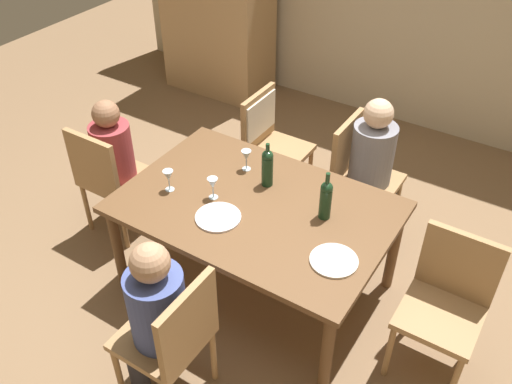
{
  "coord_description": "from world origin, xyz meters",
  "views": [
    {
      "loc": [
        1.44,
        -2.27,
        2.93
      ],
      "look_at": [
        0.0,
        0.0,
        0.83
      ],
      "focal_mm": 39.03,
      "sensor_mm": 36.0,
      "label": 1
    }
  ],
  "objects_px": {
    "wine_glass_near_left": "(168,176)",
    "dinner_plate_host": "(218,217)",
    "wine_glass_near_right": "(213,184)",
    "chair_near": "(174,336)",
    "chair_left_end": "(108,175)",
    "chair_far_left": "(266,132)",
    "person_man_bearded": "(155,312)",
    "chair_right_end": "(448,297)",
    "handbag": "(316,200)",
    "chair_far_right": "(358,170)",
    "person_man_guest": "(117,156)",
    "wine_bottle_dark_red": "(267,167)",
    "person_woman_host": "(375,161)",
    "wine_bottle_tall_green": "(326,199)",
    "wine_glass_centre": "(246,156)",
    "dining_table": "(256,214)",
    "dinner_plate_guest_left": "(334,261)"
  },
  "relations": [
    {
      "from": "person_man_bearded",
      "to": "wine_bottle_dark_red",
      "type": "height_order",
      "value": "person_man_bearded"
    },
    {
      "from": "person_woman_host",
      "to": "wine_glass_centre",
      "type": "xyz_separation_m",
      "value": [
        -0.66,
        -0.66,
        0.18
      ]
    },
    {
      "from": "handbag",
      "to": "chair_far_right",
      "type": "bearing_deg",
      "value": 0.0
    },
    {
      "from": "wine_bottle_dark_red",
      "to": "handbag",
      "type": "xyz_separation_m",
      "value": [
        0.02,
        0.73,
        -0.76
      ]
    },
    {
      "from": "chair_far_left",
      "to": "wine_bottle_tall_green",
      "type": "height_order",
      "value": "wine_bottle_tall_green"
    },
    {
      "from": "dining_table",
      "to": "chair_far_left",
      "type": "xyz_separation_m",
      "value": [
        -0.5,
        0.95,
        -0.06
      ]
    },
    {
      "from": "chair_near",
      "to": "wine_bottle_tall_green",
      "type": "xyz_separation_m",
      "value": [
        0.32,
        1.07,
        0.34
      ]
    },
    {
      "from": "wine_glass_near_left",
      "to": "dinner_plate_guest_left",
      "type": "xyz_separation_m",
      "value": [
        1.18,
        -0.02,
        -0.1
      ]
    },
    {
      "from": "wine_bottle_dark_red",
      "to": "person_man_bearded",
      "type": "bearing_deg",
      "value": -88.72
    },
    {
      "from": "wine_bottle_dark_red",
      "to": "wine_glass_near_left",
      "type": "xyz_separation_m",
      "value": [
        -0.5,
        -0.39,
        -0.03
      ]
    },
    {
      "from": "person_man_bearded",
      "to": "wine_glass_near_right",
      "type": "distance_m",
      "value": 0.92
    },
    {
      "from": "chair_far_left",
      "to": "person_man_bearded",
      "type": "bearing_deg",
      "value": 14.15
    },
    {
      "from": "dining_table",
      "to": "person_woman_host",
      "type": "distance_m",
      "value": 1.03
    },
    {
      "from": "chair_right_end",
      "to": "person_man_bearded",
      "type": "bearing_deg",
      "value": 39.62
    },
    {
      "from": "chair_left_end",
      "to": "handbag",
      "type": "xyz_separation_m",
      "value": [
        1.19,
        1.03,
        -0.42
      ]
    },
    {
      "from": "chair_right_end",
      "to": "chair_far_left",
      "type": "relative_size",
      "value": 1.0
    },
    {
      "from": "dinner_plate_host",
      "to": "wine_bottle_dark_red",
      "type": "bearing_deg",
      "value": 80.81
    },
    {
      "from": "chair_far_right",
      "to": "person_woman_host",
      "type": "relative_size",
      "value": 0.81
    },
    {
      "from": "person_man_bearded",
      "to": "wine_glass_near_right",
      "type": "height_order",
      "value": "person_man_bearded"
    },
    {
      "from": "wine_glass_near_right",
      "to": "person_man_bearded",
      "type": "bearing_deg",
      "value": -74.42
    },
    {
      "from": "chair_right_end",
      "to": "handbag",
      "type": "relative_size",
      "value": 3.29
    },
    {
      "from": "chair_near",
      "to": "handbag",
      "type": "height_order",
      "value": "chair_near"
    },
    {
      "from": "wine_bottle_dark_red",
      "to": "wine_glass_near_left",
      "type": "distance_m",
      "value": 0.63
    },
    {
      "from": "wine_bottle_dark_red",
      "to": "dining_table",
      "type": "bearing_deg",
      "value": -76.6
    },
    {
      "from": "person_woman_host",
      "to": "chair_far_right",
      "type": "bearing_deg",
      "value": -90.0
    },
    {
      "from": "chair_right_end",
      "to": "person_woman_host",
      "type": "relative_size",
      "value": 0.81
    },
    {
      "from": "person_man_bearded",
      "to": "wine_glass_near_right",
      "type": "relative_size",
      "value": 7.58
    },
    {
      "from": "chair_far_right",
      "to": "wine_bottle_tall_green",
      "type": "height_order",
      "value": "wine_bottle_tall_green"
    },
    {
      "from": "dining_table",
      "to": "wine_glass_centre",
      "type": "height_order",
      "value": "wine_glass_centre"
    },
    {
      "from": "chair_right_end",
      "to": "person_man_guest",
      "type": "bearing_deg",
      "value": 1.44
    },
    {
      "from": "chair_right_end",
      "to": "person_man_guest",
      "type": "height_order",
      "value": "person_man_guest"
    },
    {
      "from": "person_man_guest",
      "to": "wine_bottle_tall_green",
      "type": "xyz_separation_m",
      "value": [
        1.63,
        0.1,
        0.23
      ]
    },
    {
      "from": "handbag",
      "to": "person_man_guest",
      "type": "bearing_deg",
      "value": -142.34
    },
    {
      "from": "person_man_bearded",
      "to": "person_man_guest",
      "type": "bearing_deg",
      "value": 50.92
    },
    {
      "from": "chair_far_right",
      "to": "chair_right_end",
      "type": "relative_size",
      "value": 1.0
    },
    {
      "from": "wine_glass_near_left",
      "to": "wine_glass_near_right",
      "type": "relative_size",
      "value": 1.0
    },
    {
      "from": "person_woman_host",
      "to": "wine_glass_near_left",
      "type": "relative_size",
      "value": 7.66
    },
    {
      "from": "wine_glass_near_left",
      "to": "wine_bottle_dark_red",
      "type": "bearing_deg",
      "value": 37.67
    },
    {
      "from": "chair_near",
      "to": "chair_left_end",
      "type": "bearing_deg",
      "value": 56.73
    },
    {
      "from": "dining_table",
      "to": "wine_bottle_tall_green",
      "type": "bearing_deg",
      "value": 16.81
    },
    {
      "from": "chair_left_end",
      "to": "wine_bottle_dark_red",
      "type": "distance_m",
      "value": 1.26
    },
    {
      "from": "chair_far_left",
      "to": "wine_glass_near_left",
      "type": "bearing_deg",
      "value": -2.47
    },
    {
      "from": "wine_glass_near_left",
      "to": "handbag",
      "type": "bearing_deg",
      "value": 64.94
    },
    {
      "from": "chair_near",
      "to": "wine_bottle_dark_red",
      "type": "distance_m",
      "value": 1.22
    },
    {
      "from": "person_woman_host",
      "to": "wine_bottle_tall_green",
      "type": "height_order",
      "value": "person_woman_host"
    },
    {
      "from": "wine_glass_near_left",
      "to": "dinner_plate_host",
      "type": "bearing_deg",
      "value": -8.44
    },
    {
      "from": "dining_table",
      "to": "wine_bottle_dark_red",
      "type": "height_order",
      "value": "wine_bottle_dark_red"
    },
    {
      "from": "person_man_guest",
      "to": "dinner_plate_guest_left",
      "type": "bearing_deg",
      "value": -6.61
    },
    {
      "from": "wine_bottle_tall_green",
      "to": "dinner_plate_host",
      "type": "relative_size",
      "value": 1.16
    },
    {
      "from": "dining_table",
      "to": "chair_right_end",
      "type": "distance_m",
      "value": 1.23
    }
  ]
}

